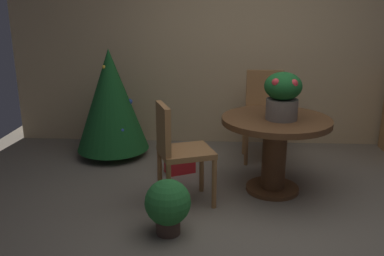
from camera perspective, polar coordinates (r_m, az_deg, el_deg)
name	(u,v)px	position (r m, az deg, el deg)	size (l,w,h in m)	color
ground_plane	(260,224)	(3.53, 9.45, -13.06)	(6.60, 6.60, 0.00)	#756B5B
back_wall_panel	(247,42)	(5.28, 7.65, 11.74)	(6.00, 0.10, 2.60)	tan
round_dining_table	(275,139)	(3.95, 11.51, -1.56)	(1.02, 1.02, 0.74)	brown
flower_vase	(283,94)	(3.79, 12.55, 4.64)	(0.34, 0.34, 0.44)	#665B51
wooden_chair_far	(264,110)	(4.81, 10.06, 2.51)	(0.47, 0.40, 1.03)	#9E6B3D
wooden_chair_left_near	(178,148)	(3.61, -2.00, -2.84)	(0.57, 0.53, 0.94)	#9E6B3D
holiday_tree	(111,100)	(4.87, -11.22, 3.86)	(0.85, 0.85, 1.28)	brown
gift_box_red	(180,162)	(4.43, -1.71, -4.76)	(0.35, 0.29, 0.24)	red
potted_plant	(168,204)	(3.25, -3.39, -10.58)	(0.36, 0.36, 0.45)	#4C382D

